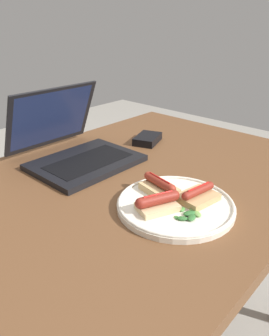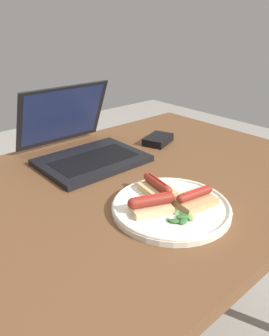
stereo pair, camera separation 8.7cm
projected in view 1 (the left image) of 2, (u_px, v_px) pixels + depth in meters
desk at (135, 197)px, 0.98m from camera, size 1.19×0.86×0.75m
laptop at (76, 149)px, 1.04m from camera, size 0.32×0.33×0.23m
plate at (175, 204)px, 0.80m from camera, size 0.29×0.29×0.02m
sausage_toast_left at (159, 186)px, 0.84m from camera, size 0.08×0.11×0.04m
sausage_toast_middle at (158, 203)px, 0.76m from camera, size 0.11×0.09×0.04m
sausage_toast_right at (198, 195)px, 0.80m from camera, size 0.11×0.09×0.04m
salad_pile at (189, 214)px, 0.74m from camera, size 0.07×0.06×0.01m
external_drive at (147, 139)px, 1.21m from camera, size 0.14×0.11×0.03m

